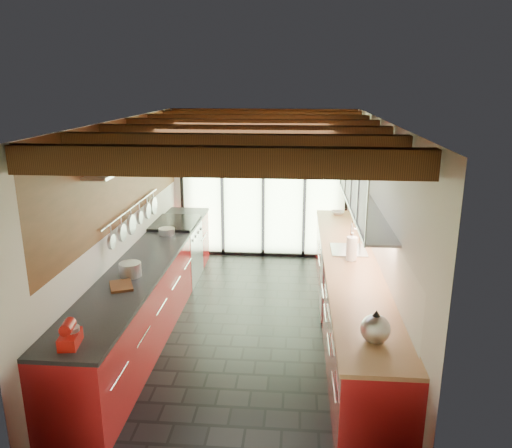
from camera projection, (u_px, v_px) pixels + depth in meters
The scene contains 18 objects.
ground at pixel (249, 325), 6.47m from camera, with size 5.50×5.50×0.00m, color black.
room_shell at pixel (248, 201), 6.02m from camera, with size 5.50×5.50×5.50m.
ceiling_beams at pixel (251, 130), 6.16m from camera, with size 3.14×5.06×4.90m.
glass_door at pixel (263, 165), 8.59m from camera, with size 2.95×0.10×2.90m.
left_counter at pixel (150, 289), 6.45m from camera, with size 0.68×5.00×0.92m.
range_stove at pixel (177, 251), 7.83m from camera, with size 0.66×0.90×0.97m.
right_counter at pixel (349, 295), 6.25m from camera, with size 0.68×5.00×0.92m.
sink_assembly at pixel (350, 248), 6.49m from camera, with size 0.45×0.52×0.43m.
upper_cabinets_right at pixel (366, 182), 6.14m from camera, with size 0.34×3.00×3.00m.
left_wall_fixtures at pixel (135, 183), 6.33m from camera, with size 0.28×2.60×0.96m.
stand_mixer at pixel (70, 335), 4.14m from camera, with size 0.18×0.27×0.23m.
pot_large at pixel (130, 269), 5.63m from camera, with size 0.25×0.25×0.16m, color silver.
pot_small at pixel (167, 231), 7.18m from camera, with size 0.23×0.23×0.09m, color silver.
cutting_board at pixel (121, 286), 5.34m from camera, with size 0.23×0.32×0.03m, color brown.
kettle at pixel (375, 327), 4.19m from camera, with size 0.31×0.34×0.30m.
paper_towel at pixel (352, 249), 6.10m from camera, with size 0.14×0.14×0.35m.
soap_bottle at pixel (350, 249), 6.23m from camera, with size 0.10×0.10×0.21m, color silver.
bowl at pixel (338, 213), 8.27m from camera, with size 0.21×0.21×0.05m, color silver.
Camera 1 is at (0.58, -5.83, 3.04)m, focal length 35.00 mm.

